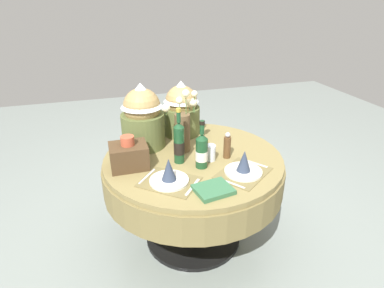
{
  "coord_description": "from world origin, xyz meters",
  "views": [
    {
      "loc": [
        -0.59,
        -1.92,
        1.77
      ],
      "look_at": [
        0.0,
        0.03,
        0.81
      ],
      "focal_mm": 30.04,
      "sensor_mm": 36.0,
      "label": 1
    }
  ],
  "objects": [
    {
      "name": "pepper_mill",
      "position": [
        0.22,
        -0.08,
        0.81
      ],
      "size": [
        0.05,
        0.05,
        0.19
      ],
      "color": "brown",
      "rests_on": "dining_table"
    },
    {
      "name": "tumbler_near_right",
      "position": [
        0.09,
        -0.09,
        0.78
      ],
      "size": [
        0.08,
        0.08,
        0.11
      ],
      "primitive_type": "cylinder",
      "color": "silver",
      "rests_on": "dining_table"
    },
    {
      "name": "dining_table",
      "position": [
        0.0,
        0.0,
        0.57
      ],
      "size": [
        1.28,
        1.28,
        0.73
      ],
      "color": "olive",
      "rests_on": "ground"
    },
    {
      "name": "ground",
      "position": [
        0.0,
        0.0,
        0.0
      ],
      "size": [
        8.0,
        8.0,
        0.0
      ],
      "primitive_type": "plane",
      "color": "gray"
    },
    {
      "name": "woven_basket_side_left",
      "position": [
        -0.45,
        -0.02,
        0.81
      ],
      "size": [
        0.24,
        0.2,
        0.22
      ],
      "color": "#47331E",
      "rests_on": "dining_table"
    },
    {
      "name": "place_setting_left",
      "position": [
        -0.24,
        -0.29,
        0.77
      ],
      "size": [
        0.43,
        0.42,
        0.16
      ],
      "color": "brown",
      "rests_on": "dining_table"
    },
    {
      "name": "wine_bottle_centre",
      "position": [
        0.01,
        -0.16,
        0.85
      ],
      "size": [
        0.08,
        0.08,
        0.33
      ],
      "color": "#194223",
      "rests_on": "dining_table"
    },
    {
      "name": "wine_bottle_left",
      "position": [
        -0.12,
        -0.05,
        0.87
      ],
      "size": [
        0.07,
        0.07,
        0.38
      ],
      "color": "#194223",
      "rests_on": "dining_table"
    },
    {
      "name": "gift_tub_back_left",
      "position": [
        -0.3,
        0.27,
        0.98
      ],
      "size": [
        0.32,
        0.32,
        0.48
      ],
      "color": "#566033",
      "rests_on": "dining_table"
    },
    {
      "name": "place_setting_right",
      "position": [
        0.24,
        -0.32,
        0.77
      ],
      "size": [
        0.43,
        0.41,
        0.16
      ],
      "color": "brown",
      "rests_on": "dining_table"
    },
    {
      "name": "flower_vase",
      "position": [
        -0.04,
        0.12,
        0.92
      ],
      "size": [
        0.25,
        0.15,
        0.45
      ],
      "color": "brown",
      "rests_on": "dining_table"
    },
    {
      "name": "book_on_table",
      "position": [
        -0.02,
        -0.46,
        0.74
      ],
      "size": [
        0.24,
        0.21,
        0.03
      ],
      "primitive_type": "cube",
      "rotation": [
        0.0,
        0.0,
        0.16
      ],
      "color": "#336642",
      "rests_on": "dining_table"
    },
    {
      "name": "gift_tub_back_centre",
      "position": [
        0.03,
        0.42,
        0.96
      ],
      "size": [
        0.29,
        0.29,
        0.44
      ],
      "color": "#566033",
      "rests_on": "dining_table"
    }
  ]
}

